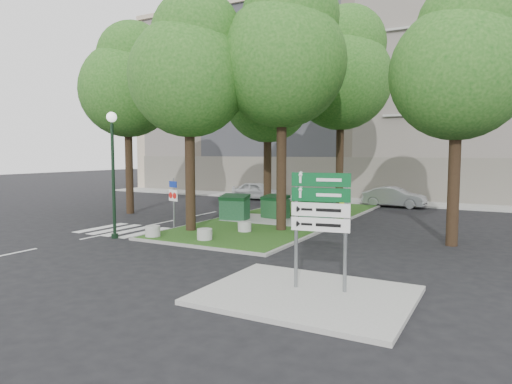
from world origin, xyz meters
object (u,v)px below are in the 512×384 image
Objects in this scene: tree_median_near_left at (191,65)px; litter_bin at (342,206)px; dumpster_b at (275,207)px; street_lamp at (113,159)px; car_silver at (394,197)px; tree_median_mid at (270,90)px; traffic_sign_pole at (174,196)px; tree_median_near_right at (284,50)px; bollard_mid at (205,234)px; bollard_right at (245,226)px; dumpster_a at (235,207)px; tree_street_left at (129,81)px; bollard_left at (153,231)px; tree_street_right at (461,60)px; tree_median_far at (343,69)px; dumpster_c at (313,204)px; dumpster_d at (318,212)px; car_white at (257,191)px; directional_sign at (321,212)px.

litter_bin is (3.86, 9.35, -6.86)m from tree_median_near_left.
street_lamp is (-3.67, -7.70, 2.56)m from dumpster_b.
tree_median_mid is at bearing 147.42° from car_silver.
traffic_sign_pole reaches higher than dumpster_b.
tree_median_mid is (-3.00, 4.50, -1.01)m from tree_median_near_right.
tree_median_mid reaches higher than car_silver.
dumpster_b is 0.63× the size of traffic_sign_pole.
litter_bin is at bearing 79.03° from bollard_mid.
bollard_right is 0.87× the size of litter_bin.
dumpster_a is at bearing 90.31° from tree_median_near_left.
tree_street_left is 7.07× the size of dumpster_a.
tree_street_right is at bearing 22.45° from bollard_left.
tree_median_far is 9.85m from tree_street_right.
tree_median_near_right is 4.83× the size of traffic_sign_pole.
street_lamp is (-4.27, -3.45, 2.95)m from bollard_right.
street_lamp is at bearing -164.79° from bollard_mid.
tree_street_left reaches higher than bollard_right.
tree_median_mid reaches higher than dumpster_c.
bollard_mid is at bearing 168.02° from car_silver.
tree_street_left is 14.27m from litter_bin.
tree_median_near_left reaches higher than street_lamp.
dumpster_d is (2.83, -1.11, 0.04)m from dumpster_b.
street_lamp is at bearing -141.08° from bollard_right.
tree_median_near_left is 15.95m from car_white.
directional_sign is at bearing -58.96° from tree_median_near_right.
dumpster_d is 2.39× the size of bollard_mid.
tree_street_right is 10.35m from dumpster_c.
litter_bin is (-6.64, 6.85, -6.52)m from tree_street_right.
bollard_mid is 16.57m from car_white.
dumpster_b reaches higher than car_white.
tree_median_near_left is 7.83m from tree_street_left.
tree_median_near_right is at bearing -114.48° from dumpster_d.
tree_median_near_right is 8.28m from traffic_sign_pole.
car_white is at bearing 142.40° from tree_street_right.
tree_street_right is 6.47× the size of dumpster_a.
dumpster_a is 6.94m from litter_bin.
directional_sign is at bearing -170.72° from car_silver.
street_lamp is at bearing -128.42° from tree_median_near_left.
street_lamp reaches higher than dumpster_b.
dumpster_d is 2.43× the size of bollard_right.
tree_street_right is at bearing 64.31° from directional_sign.
tree_street_left is at bearing 128.69° from street_lamp.
dumpster_b is (-8.92, 2.57, -6.27)m from tree_street_right.
tree_street_left is (-7.00, 3.50, 0.33)m from tree_median_near_left.
tree_street_right reaches higher than bollard_left.
litter_bin is at bearing 159.79° from car_silver.
dumpster_a is 7.03m from street_lamp.
directional_sign is at bearing -68.49° from dumpster_d.
directional_sign reaches higher than car_white.
tree_median_mid is 10.77m from tree_street_right.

